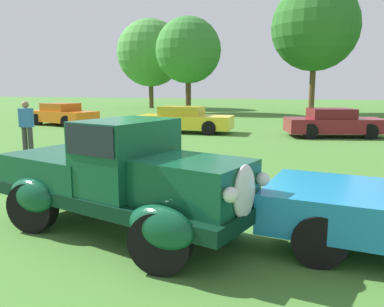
{
  "coord_description": "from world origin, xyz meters",
  "views": [
    {
      "loc": [
        2.4,
        -5.73,
        2.18
      ],
      "look_at": [
        0.27,
        1.8,
        0.82
      ],
      "focal_mm": 36.75,
      "sensor_mm": 36.0,
      "label": 1
    }
  ],
  "objects_px": {
    "show_car_orange": "(62,114)",
    "spectator_between_cars": "(27,125)",
    "show_car_yellow": "(184,120)",
    "show_car_burgundy": "(334,123)",
    "feature_pickup_truck": "(124,176)"
  },
  "relations": [
    {
      "from": "feature_pickup_truck",
      "to": "show_car_orange",
      "type": "xyz_separation_m",
      "value": [
        -10.37,
        13.89,
        -0.26
      ]
    },
    {
      "from": "feature_pickup_truck",
      "to": "spectator_between_cars",
      "type": "bearing_deg",
      "value": 137.51
    },
    {
      "from": "show_car_orange",
      "to": "show_car_yellow",
      "type": "distance_m",
      "value": 7.65
    },
    {
      "from": "show_car_orange",
      "to": "spectator_between_cars",
      "type": "distance_m",
      "value": 9.38
    },
    {
      "from": "feature_pickup_truck",
      "to": "show_car_burgundy",
      "type": "distance_m",
      "value": 13.23
    },
    {
      "from": "feature_pickup_truck",
      "to": "spectator_between_cars",
      "type": "height_order",
      "value": "feature_pickup_truck"
    },
    {
      "from": "feature_pickup_truck",
      "to": "show_car_orange",
      "type": "distance_m",
      "value": 17.34
    },
    {
      "from": "show_car_orange",
      "to": "spectator_between_cars",
      "type": "height_order",
      "value": "spectator_between_cars"
    },
    {
      "from": "feature_pickup_truck",
      "to": "show_car_yellow",
      "type": "distance_m",
      "value": 12.82
    },
    {
      "from": "show_car_orange",
      "to": "show_car_yellow",
      "type": "xyz_separation_m",
      "value": [
        7.52,
        -1.39,
        0.0
      ]
    },
    {
      "from": "show_car_orange",
      "to": "show_car_yellow",
      "type": "bearing_deg",
      "value": -10.49
    },
    {
      "from": "spectator_between_cars",
      "to": "show_car_yellow",
      "type": "bearing_deg",
      "value": 65.07
    },
    {
      "from": "show_car_orange",
      "to": "spectator_between_cars",
      "type": "relative_size",
      "value": 2.53
    },
    {
      "from": "show_car_yellow",
      "to": "show_car_burgundy",
      "type": "distance_m",
      "value": 6.64
    },
    {
      "from": "show_car_burgundy",
      "to": "feature_pickup_truck",
      "type": "bearing_deg",
      "value": -106.65
    }
  ]
}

